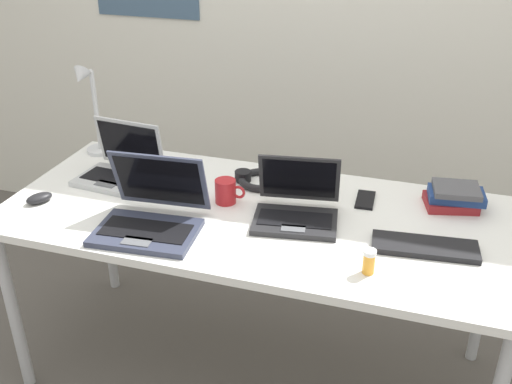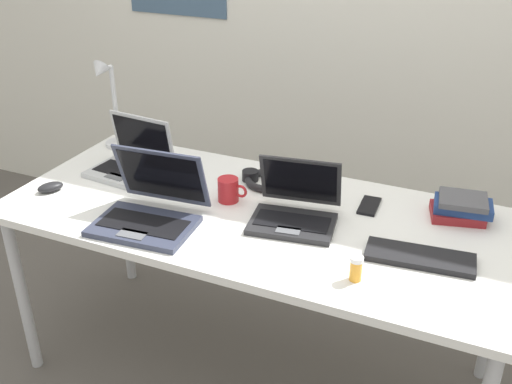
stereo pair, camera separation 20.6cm
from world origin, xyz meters
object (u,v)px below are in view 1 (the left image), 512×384
at_px(computer_mouse, 39,198).
at_px(pill_bottle, 369,261).
at_px(laptop_back_left, 120,168).
at_px(laptop_front_right, 296,208).
at_px(laptop_mid_desk, 150,216).
at_px(book_stack, 454,197).
at_px(external_keyboard, 425,247).
at_px(coffee_mug, 226,191).
at_px(headphones, 261,180).
at_px(desk_lamp, 91,111).
at_px(cell_phone, 365,200).

bearing_deg(computer_mouse, pill_bottle, 27.52).
bearing_deg(laptop_back_left, laptop_front_right, -7.79).
relative_size(laptop_mid_desk, book_stack, 1.63).
bearing_deg(external_keyboard, laptop_front_right, 165.71).
relative_size(laptop_back_left, coffee_mug, 2.77).
bearing_deg(book_stack, pill_bottle, -115.03).
relative_size(headphones, book_stack, 0.98).
bearing_deg(desk_lamp, headphones, -3.91).
bearing_deg(laptop_mid_desk, desk_lamp, 135.62).
bearing_deg(book_stack, desk_lamp, 178.81).
bearing_deg(external_keyboard, computer_mouse, 178.41).
height_order(computer_mouse, headphones, headphones).
relative_size(computer_mouse, cell_phone, 0.71).
height_order(headphones, coffee_mug, coffee_mug).
relative_size(external_keyboard, computer_mouse, 3.44).
distance_m(external_keyboard, headphones, 0.70).
relative_size(laptop_front_right, laptop_back_left, 1.02).
xyz_separation_m(external_keyboard, computer_mouse, (-1.35, -0.10, 0.01)).
xyz_separation_m(desk_lamp, laptop_back_left, (0.21, -0.18, -0.15)).
xyz_separation_m(external_keyboard, coffee_mug, (-0.71, 0.11, 0.03)).
bearing_deg(book_stack, external_keyboard, -103.94).
relative_size(laptop_front_right, pill_bottle, 4.04).
bearing_deg(computer_mouse, laptop_mid_desk, 26.10).
distance_m(laptop_mid_desk, headphones, 0.50).
relative_size(desk_lamp, external_keyboard, 1.21).
height_order(laptop_mid_desk, cell_phone, laptop_mid_desk).
bearing_deg(book_stack, headphones, -178.31).
xyz_separation_m(desk_lamp, external_keyboard, (1.38, -0.35, -0.19)).
distance_m(laptop_front_right, pill_bottle, 0.38).
xyz_separation_m(laptop_back_left, pill_bottle, (1.01, -0.35, -0.00)).
xyz_separation_m(laptop_mid_desk, pill_bottle, (0.73, -0.04, -0.01)).
xyz_separation_m(laptop_back_left, coffee_mug, (0.46, -0.06, -0.00)).
height_order(external_keyboard, pill_bottle, pill_bottle).
distance_m(cell_phone, headphones, 0.41).
height_order(laptop_back_left, book_stack, laptop_back_left).
bearing_deg(headphones, pill_bottle, -44.88).
distance_m(computer_mouse, book_stack, 1.49).
bearing_deg(laptop_back_left, headphones, 13.46).
height_order(headphones, book_stack, book_stack).
bearing_deg(cell_phone, laptop_front_right, -138.56).
xyz_separation_m(laptop_front_right, headphones, (-0.20, 0.23, -0.03)).
relative_size(cell_phone, pill_bottle, 1.72).
xyz_separation_m(laptop_front_right, computer_mouse, (-0.92, -0.16, -0.03)).
bearing_deg(pill_bottle, headphones, 135.12).
distance_m(laptop_back_left, cell_phone, 0.95).
relative_size(laptop_mid_desk, headphones, 1.67).
height_order(laptop_mid_desk, external_keyboard, laptop_mid_desk).
distance_m(desk_lamp, laptop_front_right, 1.00).
distance_m(laptop_front_right, external_keyboard, 0.44).
height_order(desk_lamp, laptop_mid_desk, desk_lamp).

